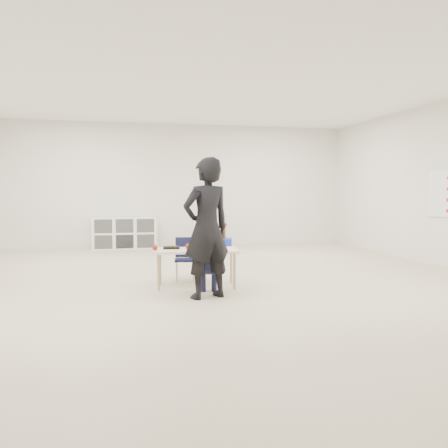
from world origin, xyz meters
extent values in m
plane|color=beige|center=(0.00, 0.00, 0.00)|extent=(9.00, 9.00, 0.00)
plane|color=white|center=(0.00, 0.00, 2.80)|extent=(9.00, 9.00, 0.00)
cube|color=white|center=(0.00, 4.50, 1.40)|extent=(8.00, 0.02, 2.80)
cube|color=white|center=(0.00, -4.50, 1.40)|extent=(8.00, 0.02, 2.80)
cube|color=#F6EDC5|center=(-0.33, -0.17, 0.49)|extent=(1.18, 0.70, 0.03)
cube|color=black|center=(-0.21, -0.14, 0.52)|extent=(0.24, 0.19, 0.03)
cube|color=black|center=(-0.65, -0.03, 0.52)|extent=(0.24, 0.19, 0.03)
cube|color=white|center=(-0.36, -0.30, 0.56)|extent=(0.08, 0.08, 0.10)
ellipsoid|color=#B47D4A|center=(-0.09, -0.30, 0.54)|extent=(0.09, 0.09, 0.07)
sphere|color=maroon|center=(-0.44, -0.11, 0.54)|extent=(0.07, 0.07, 0.07)
sphere|color=maroon|center=(-0.88, -0.16, 0.54)|extent=(0.07, 0.07, 0.07)
cube|color=white|center=(-1.20, 4.28, 0.35)|extent=(1.40, 0.40, 0.70)
cube|color=white|center=(3.98, 0.60, 1.25)|extent=(0.02, 0.60, 0.80)
imported|color=black|center=(-0.32, -0.85, 0.84)|extent=(0.72, 0.59, 1.69)
cube|color=red|center=(0.32, 3.84, 0.12)|extent=(0.47, 0.56, 0.24)
cube|color=gold|center=(0.66, 3.98, 0.11)|extent=(0.45, 0.53, 0.22)
cube|color=#1928BD|center=(0.99, 3.94, 0.11)|extent=(0.43, 0.50, 0.21)
camera|label=1|loc=(-1.37, -6.40, 1.30)|focal=38.00mm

